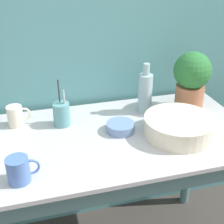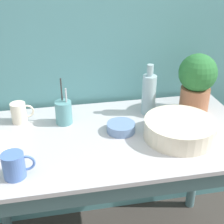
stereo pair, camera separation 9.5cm
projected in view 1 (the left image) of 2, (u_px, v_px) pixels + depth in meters
The scene contains 9 objects.
wall_back at pixel (92, 37), 1.64m from camera, with size 6.00×0.05×2.40m.
counter_table at pixel (113, 166), 1.52m from camera, with size 1.34×0.70×0.84m.
potted_plant at pixel (191, 78), 1.63m from camera, with size 0.20×0.20×0.31m.
bowl_wash_large at pixel (179, 126), 1.45m from camera, with size 0.33×0.33×0.09m.
bottle_tall at pixel (145, 92), 1.62m from camera, with size 0.07×0.07×0.27m.
mug_blue at pixel (19, 170), 1.15m from camera, with size 0.12×0.08×0.10m.
mug_cream at pixel (16, 116), 1.52m from camera, with size 0.11×0.08×0.10m.
bowl_small_blue at pixel (121, 127), 1.48m from camera, with size 0.14×0.14×0.04m.
utensil_cup at pixel (62, 114), 1.52m from camera, with size 0.08×0.08×0.23m.
Camera 1 is at (-0.33, -0.85, 1.61)m, focal length 50.00 mm.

